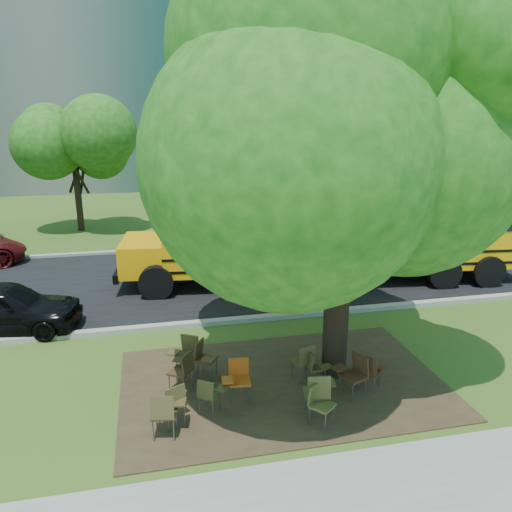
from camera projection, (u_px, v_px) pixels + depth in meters
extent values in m
plane|color=#355019|center=(234.00, 377.00, 11.28)|extent=(160.00, 160.00, 0.00)
cube|color=#382819|center=(283.00, 383.00, 11.02)|extent=(7.00, 4.50, 0.03)
cube|color=black|center=(200.00, 279.00, 17.84)|extent=(80.00, 8.00, 0.04)
cube|color=gray|center=(215.00, 322.00, 14.07)|extent=(80.00, 0.25, 0.14)
cube|color=gray|center=(189.00, 248.00, 21.67)|extent=(80.00, 0.25, 0.14)
cube|color=slate|center=(57.00, 44.00, 40.30)|extent=(38.00, 16.00, 22.00)
cube|color=#6E695C|center=(407.00, 40.00, 48.41)|extent=(30.00, 16.00, 25.00)
cylinder|color=black|center=(78.00, 196.00, 24.75)|extent=(0.32, 0.32, 3.50)
sphere|color=#184E12|center=(73.00, 145.00, 24.07)|extent=(4.80, 4.80, 4.80)
cylinder|color=black|center=(340.00, 186.00, 25.48)|extent=(0.38, 0.38, 4.20)
sphere|color=#184E12|center=(342.00, 127.00, 24.66)|extent=(5.60, 5.60, 5.60)
cylinder|color=black|center=(489.00, 190.00, 26.29)|extent=(0.34, 0.34, 3.60)
sphere|color=#184E12|center=(496.00, 141.00, 25.58)|extent=(5.00, 5.00, 5.00)
cylinder|color=black|center=(338.00, 285.00, 10.84)|extent=(0.56, 0.56, 4.32)
sphere|color=#184E12|center=(345.00, 131.00, 9.93)|extent=(7.20, 7.20, 7.20)
cube|color=#F09C07|center=(342.00, 225.00, 17.37)|extent=(12.48, 4.18, 2.73)
cube|color=black|center=(352.00, 216.00, 17.32)|extent=(11.83, 4.14, 0.67)
cube|color=#F09C07|center=(145.00, 254.00, 16.94)|extent=(1.72, 2.60, 1.06)
cube|color=black|center=(341.00, 244.00, 17.57)|extent=(12.51, 4.21, 0.09)
cube|color=black|center=(340.00, 256.00, 17.68)|extent=(12.51, 4.21, 0.09)
cylinder|color=black|center=(156.00, 283.00, 15.82)|extent=(1.14, 0.46, 1.11)
cylinder|color=black|center=(163.00, 258.00, 18.48)|extent=(1.14, 0.46, 1.11)
cylinder|color=black|center=(445.00, 273.00, 16.76)|extent=(1.14, 0.46, 1.11)
cylinder|color=black|center=(411.00, 251.00, 19.42)|extent=(1.14, 0.46, 1.11)
cylinder|color=black|center=(488.00, 272.00, 16.91)|extent=(1.14, 0.46, 1.11)
cylinder|color=black|center=(450.00, 250.00, 19.57)|extent=(1.14, 0.46, 1.11)
cube|color=#473C1F|center=(164.00, 413.00, 9.10)|extent=(0.53, 0.51, 0.05)
cube|color=#473C1F|center=(162.00, 408.00, 8.85)|extent=(0.45, 0.18, 0.44)
cube|color=#473C1F|center=(179.00, 402.00, 9.22)|extent=(0.29, 0.34, 0.03)
cylinder|color=slate|center=(157.00, 419.00, 9.34)|extent=(0.03, 0.03, 0.49)
cylinder|color=slate|center=(174.00, 431.00, 9.00)|extent=(0.03, 0.03, 0.49)
cube|color=#46411E|center=(209.00, 395.00, 9.87)|extent=(0.51, 0.50, 0.04)
cube|color=#46411E|center=(205.00, 390.00, 9.67)|extent=(0.34, 0.27, 0.36)
cube|color=#46411E|center=(222.00, 389.00, 9.87)|extent=(0.30, 0.31, 0.03)
cylinder|color=slate|center=(206.00, 398.00, 10.11)|extent=(0.02, 0.02, 0.40)
cylinder|color=slate|center=(213.00, 409.00, 9.73)|extent=(0.02, 0.02, 0.40)
cube|color=#463B1E|center=(171.00, 404.00, 9.45)|extent=(0.57, 0.56, 0.05)
cube|color=#463B1E|center=(176.00, 397.00, 9.25)|extent=(0.41, 0.28, 0.41)
cube|color=#463B1E|center=(178.00, 390.00, 9.67)|extent=(0.33, 0.36, 0.03)
cylinder|color=slate|center=(159.00, 414.00, 9.53)|extent=(0.02, 0.02, 0.46)
cylinder|color=slate|center=(185.00, 415.00, 9.49)|extent=(0.02, 0.02, 0.46)
cube|color=#B34C13|center=(239.00, 381.00, 10.22)|extent=(0.48, 0.46, 0.05)
cube|color=#B34C13|center=(239.00, 367.00, 10.33)|extent=(0.43, 0.14, 0.42)
cube|color=#B34C13|center=(228.00, 380.00, 10.01)|extent=(0.26, 0.31, 0.03)
cylinder|color=slate|center=(249.00, 395.00, 10.13)|extent=(0.03, 0.03, 0.47)
cylinder|color=slate|center=(230.00, 387.00, 10.43)|extent=(0.03, 0.03, 0.47)
cube|color=#4A4620|center=(317.00, 393.00, 9.72)|extent=(0.52, 0.50, 0.06)
cube|color=#4A4620|center=(319.00, 388.00, 9.46)|extent=(0.46, 0.16, 0.45)
cube|color=#4A4620|center=(328.00, 382.00, 9.86)|extent=(0.28, 0.34, 0.03)
cylinder|color=slate|center=(305.00, 400.00, 9.96)|extent=(0.03, 0.03, 0.50)
cylinder|color=slate|center=(328.00, 410.00, 9.63)|extent=(0.03, 0.03, 0.50)
cube|color=#504D23|center=(322.00, 406.00, 9.41)|extent=(0.57, 0.57, 0.05)
cube|color=#504D23|center=(315.00, 393.00, 9.46)|extent=(0.36, 0.33, 0.39)
cube|color=#504D23|center=(323.00, 408.00, 9.12)|extent=(0.34, 0.35, 0.03)
cylinder|color=slate|center=(334.00, 415.00, 9.51)|extent=(0.02, 0.02, 0.44)
cylinder|color=slate|center=(310.00, 417.00, 9.44)|extent=(0.02, 0.02, 0.44)
cube|color=#3D2416|center=(353.00, 376.00, 10.35)|extent=(0.58, 0.59, 0.05)
cube|color=#3D2416|center=(360.00, 363.00, 10.39)|extent=(0.26, 0.45, 0.44)
cube|color=#3D2416|center=(339.00, 368.00, 10.44)|extent=(0.38, 0.34, 0.03)
cylinder|color=slate|center=(352.00, 394.00, 10.17)|extent=(0.03, 0.03, 0.49)
cylinder|color=slate|center=(352.00, 381.00, 10.67)|extent=(0.03, 0.03, 0.49)
cube|color=#432718|center=(370.00, 371.00, 10.68)|extent=(0.56, 0.56, 0.05)
cube|color=#432718|center=(368.00, 366.00, 10.48)|extent=(0.34, 0.34, 0.39)
cube|color=#432718|center=(383.00, 366.00, 10.64)|extent=(0.34, 0.34, 0.03)
cylinder|color=slate|center=(365.00, 375.00, 10.96)|extent=(0.02, 0.02, 0.44)
cylinder|color=slate|center=(374.00, 386.00, 10.52)|extent=(0.02, 0.02, 0.44)
cube|color=#3C2915|center=(180.00, 372.00, 10.60)|extent=(0.59, 0.59, 0.05)
cube|color=#3C2915|center=(188.00, 364.00, 10.47)|extent=(0.32, 0.40, 0.42)
cube|color=#3C2915|center=(180.00, 360.00, 10.84)|extent=(0.37, 0.35, 0.03)
cylinder|color=slate|center=(169.00, 384.00, 10.57)|extent=(0.02, 0.02, 0.47)
cylinder|color=slate|center=(192.00, 379.00, 10.76)|extent=(0.02, 0.02, 0.47)
cube|color=#463D1E|center=(187.00, 356.00, 11.25)|extent=(0.59, 0.59, 0.05)
cube|color=#463D1E|center=(190.00, 343.00, 11.36)|extent=(0.42, 0.30, 0.42)
cube|color=#463D1E|center=(174.00, 352.00, 11.15)|extent=(0.35, 0.37, 0.03)
cylinder|color=slate|center=(191.00, 370.00, 11.10)|extent=(0.03, 0.03, 0.48)
cylinder|color=slate|center=(184.00, 361.00, 11.53)|extent=(0.03, 0.03, 0.48)
cube|color=#4A301A|center=(206.00, 359.00, 11.17)|extent=(0.56, 0.57, 0.05)
cube|color=#4A301A|center=(199.00, 349.00, 11.17)|extent=(0.29, 0.39, 0.40)
cube|color=#4A301A|center=(207.00, 360.00, 10.88)|extent=(0.35, 0.34, 0.03)
cylinder|color=slate|center=(217.00, 366.00, 11.34)|extent=(0.02, 0.02, 0.45)
cylinder|color=slate|center=(197.00, 370.00, 11.14)|extent=(0.02, 0.02, 0.45)
cube|color=#48401F|center=(303.00, 361.00, 11.04)|extent=(0.52, 0.51, 0.05)
cube|color=#48401F|center=(308.00, 356.00, 10.82)|extent=(0.42, 0.20, 0.41)
cube|color=#48401F|center=(309.00, 351.00, 11.24)|extent=(0.29, 0.34, 0.03)
cylinder|color=slate|center=(292.00, 369.00, 11.18)|extent=(0.02, 0.02, 0.46)
cylinder|color=slate|center=(314.00, 372.00, 11.03)|extent=(0.02, 0.02, 0.46)
cube|color=#483F1F|center=(316.00, 367.00, 10.91)|extent=(0.39, 0.41, 0.05)
cube|color=#483F1F|center=(309.00, 360.00, 10.80)|extent=(0.12, 0.37, 0.36)
cube|color=#483F1F|center=(326.00, 366.00, 10.71)|extent=(0.27, 0.22, 0.03)
cylinder|color=slate|center=(319.00, 371.00, 11.15)|extent=(0.02, 0.02, 0.41)
cylinder|color=slate|center=(312.00, 380.00, 10.78)|extent=(0.02, 0.02, 0.41)
imported|color=black|center=(2.00, 307.00, 13.47)|extent=(4.33, 2.31, 1.40)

